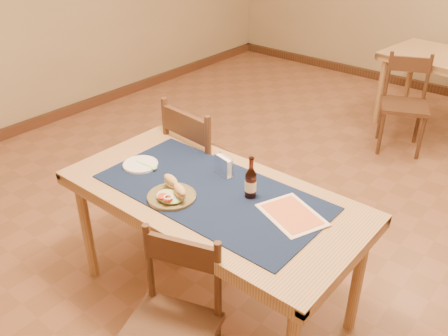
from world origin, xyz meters
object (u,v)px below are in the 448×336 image
Objects in this scene: napkin_holder at (223,166)px; beer_bottle at (251,182)px; main_table at (212,205)px; chair_main_near at (171,325)px; sandwich_plate at (172,194)px; chair_main_far at (206,167)px.

beer_bottle is at bearing -18.79° from napkin_holder.
napkin_holder is at bearing 110.66° from main_table.
beer_bottle is (-0.07, 0.66, 0.40)m from chair_main_near.
sandwich_plate is at bearing 132.78° from chair_main_near.
chair_main_far reaches higher than main_table.
chair_main_far is 1.17× the size of chair_main_near.
chair_main_near is at bearing -47.22° from sandwich_plate.
main_table is 1.89× the size of chair_main_near.
chair_main_far reaches higher than napkin_holder.
main_table is at bearing 58.04° from sandwich_plate.
sandwich_plate is at bearing -61.16° from chair_main_far.
napkin_holder reaches higher than sandwich_plate.
chair_main_near is at bearing -83.83° from beer_bottle.
main_table is 0.26m from beer_bottle.
sandwich_plate reaches higher than chair_main_near.
chair_main_far reaches higher than beer_bottle.
napkin_holder is at bearing 82.77° from sandwich_plate.
main_table is at bearing -45.56° from chair_main_far.
chair_main_far is at bearing 149.08° from beer_bottle.
beer_bottle is at bearing 26.35° from main_table.
chair_main_near is at bearing -66.03° from main_table.
chair_main_near is 3.80× the size of beer_bottle.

